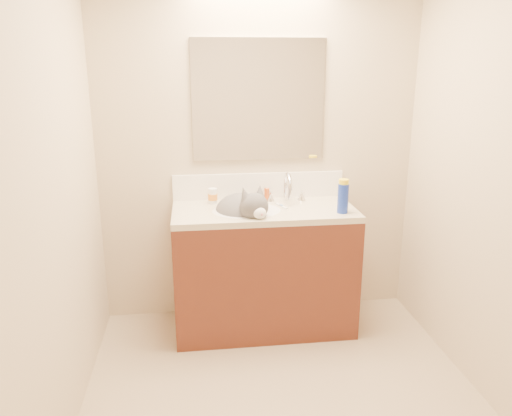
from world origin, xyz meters
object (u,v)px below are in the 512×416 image
object	(u,v)px
silver_jar	(259,197)
spray_can	(343,198)
faucet	(287,190)
cat	(244,212)
vanity_cabinet	(264,271)
amber_bottle	(267,195)
basin	(247,221)
pill_bottle	(213,196)

from	to	relation	value
silver_jar	spray_can	xyz separation A→B (m)	(0.49, -0.34, 0.06)
faucet	cat	distance (m)	0.37
vanity_cabinet	faucet	size ratio (longest dim) A/B	4.29
cat	amber_bottle	xyz separation A→B (m)	(0.18, 0.21, 0.06)
vanity_cabinet	amber_bottle	distance (m)	0.53
basin	faucet	size ratio (longest dim) A/B	1.61
vanity_cabinet	basin	distance (m)	0.40
basin	silver_jar	distance (m)	0.26
faucet	silver_jar	world-z (taller)	faucet
cat	spray_can	distance (m)	0.64
faucet	amber_bottle	bearing A→B (deg)	159.97
faucet	cat	bearing A→B (deg)	-153.14
amber_bottle	faucet	bearing A→B (deg)	-20.03
pill_bottle	vanity_cabinet	bearing A→B (deg)	-26.57
cat	silver_jar	xyz separation A→B (m)	(0.12, 0.21, 0.04)
faucet	pill_bottle	bearing A→B (deg)	176.91
pill_bottle	spray_can	xyz separation A→B (m)	(0.81, -0.32, 0.04)
vanity_cabinet	silver_jar	distance (m)	0.51
spray_can	faucet	bearing A→B (deg)	135.93
vanity_cabinet	pill_bottle	bearing A→B (deg)	153.43
basin	pill_bottle	world-z (taller)	pill_bottle
basin	spray_can	size ratio (longest dim) A/B	2.38
amber_bottle	vanity_cabinet	bearing A→B (deg)	-103.71
faucet	cat	world-z (taller)	faucet
faucet	spray_can	bearing A→B (deg)	-44.07
vanity_cabinet	spray_can	world-z (taller)	spray_can
faucet	spray_can	xyz separation A→B (m)	(0.30, -0.29, 0.01)
pill_bottle	spray_can	distance (m)	0.87
vanity_cabinet	silver_jar	size ratio (longest dim) A/B	19.71
vanity_cabinet	silver_jar	bearing A→B (deg)	93.06
pill_bottle	amber_bottle	world-z (taller)	pill_bottle
vanity_cabinet	spray_can	bearing A→B (deg)	-17.96
vanity_cabinet	cat	size ratio (longest dim) A/B	2.29
pill_bottle	cat	bearing A→B (deg)	-43.89
silver_jar	basin	bearing A→B (deg)	-117.13
faucet	cat	xyz separation A→B (m)	(-0.31, -0.16, -0.10)
amber_bottle	cat	bearing A→B (deg)	-130.85
spray_can	vanity_cabinet	bearing A→B (deg)	162.04
vanity_cabinet	cat	xyz separation A→B (m)	(-0.13, -0.02, 0.44)
basin	pill_bottle	bearing A→B (deg)	137.07
basin	amber_bottle	xyz separation A→B (m)	(0.17, 0.22, 0.11)
faucet	silver_jar	size ratio (longest dim) A/B	4.60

